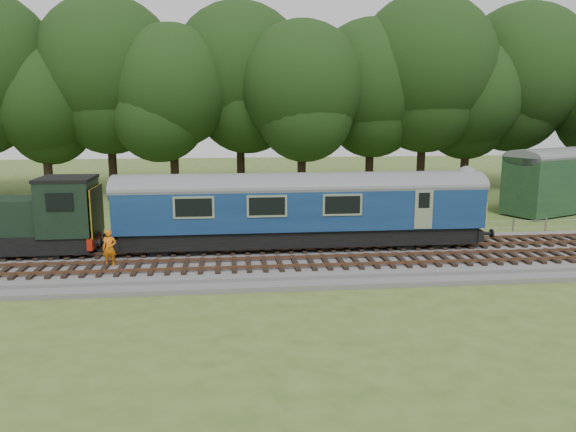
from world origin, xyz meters
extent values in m
plane|color=#3F5820|center=(0.00, 0.00, 0.00)|extent=(120.00, 120.00, 0.00)
cube|color=#4C4C4F|center=(0.00, 0.00, 0.17)|extent=(70.00, 7.00, 0.35)
cube|color=brown|center=(0.00, 0.68, 0.49)|extent=(66.50, 0.07, 0.14)
cube|color=brown|center=(0.00, 2.12, 0.49)|extent=(66.50, 0.07, 0.14)
cube|color=brown|center=(0.00, -2.32, 0.49)|extent=(66.50, 0.07, 0.14)
cube|color=brown|center=(0.00, -0.88, 0.49)|extent=(66.50, 0.07, 0.14)
cube|color=black|center=(-2.88, 1.40, 1.06)|extent=(17.46, 2.52, 0.85)
cube|color=#0F2650|center=(-2.88, 1.40, 2.48)|extent=(18.00, 2.80, 2.05)
cube|color=gold|center=(6.14, 1.40, 2.11)|extent=(0.06, 2.74, 1.30)
cube|color=black|center=(3.12, 1.40, 0.86)|extent=(2.60, 2.00, 0.55)
cube|color=black|center=(-8.88, 1.40, 0.86)|extent=(2.60, 2.00, 0.55)
cube|color=black|center=(-17.28, 1.40, 1.01)|extent=(8.73, 2.39, 0.85)
cube|color=black|center=(-14.08, 1.40, 2.66)|extent=(2.40, 2.55, 2.60)
cube|color=maroon|center=(-12.90, 1.40, 1.06)|extent=(0.25, 2.60, 0.55)
cube|color=gold|center=(-12.76, 1.40, 2.46)|extent=(0.06, 2.55, 2.30)
imported|color=orange|center=(-11.76, -1.03, 1.17)|extent=(0.63, 0.44, 1.65)
camera|label=1|loc=(-6.44, -25.88, 7.22)|focal=35.00mm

